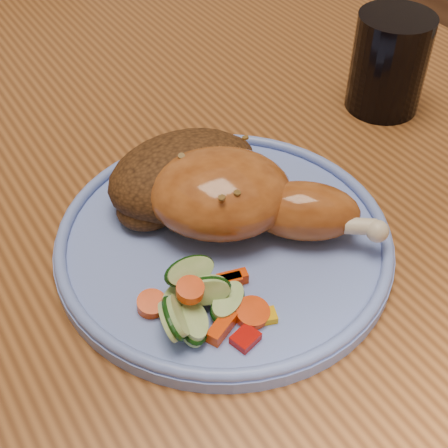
# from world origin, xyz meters

# --- Properties ---
(dining_table) EXTENTS (0.90, 1.40, 0.75)m
(dining_table) POSITION_xyz_m (0.00, 0.00, 0.67)
(dining_table) COLOR brown
(dining_table) RESTS_ON ground
(chair_far) EXTENTS (0.42, 0.42, 0.91)m
(chair_far) POSITION_xyz_m (0.00, 0.63, 0.49)
(chair_far) COLOR #4C2D16
(chair_far) RESTS_ON ground
(plate) EXTENTS (0.28, 0.28, 0.01)m
(plate) POSITION_xyz_m (-0.01, -0.12, 0.76)
(plate) COLOR #6A83D7
(plate) RESTS_ON dining_table
(plate_rim) EXTENTS (0.28, 0.28, 0.01)m
(plate_rim) POSITION_xyz_m (-0.01, -0.12, 0.77)
(plate_rim) COLOR #6A83D7
(plate_rim) RESTS_ON plate
(chicken_leg) EXTENTS (0.18, 0.18, 0.06)m
(chicken_leg) POSITION_xyz_m (0.01, -0.11, 0.79)
(chicken_leg) COLOR #A65722
(chicken_leg) RESTS_ON plate
(rice_pilaf) EXTENTS (0.15, 0.10, 0.06)m
(rice_pilaf) POSITION_xyz_m (-0.01, -0.06, 0.78)
(rice_pilaf) COLOR #482812
(rice_pilaf) RESTS_ON plate
(vegetable_pile) EXTENTS (0.09, 0.09, 0.04)m
(vegetable_pile) POSITION_xyz_m (-0.07, -0.18, 0.77)
(vegetable_pile) COLOR #A50A05
(vegetable_pile) RESTS_ON plate
(drinking_glass) EXTENTS (0.08, 0.08, 0.10)m
(drinking_glass) POSITION_xyz_m (0.25, -0.03, 0.80)
(drinking_glass) COLOR black
(drinking_glass) RESTS_ON dining_table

